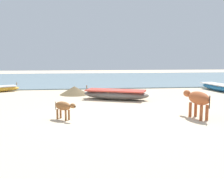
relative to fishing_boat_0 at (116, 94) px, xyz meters
The scene contains 7 objects.
ground 3.86m from the fishing_boat_0, 95.39° to the right, with size 80.00×80.00×0.00m, color beige.
sea_water 14.89m from the fishing_boat_0, 91.39° to the left, with size 60.00×20.00×0.08m, color slate.
fishing_boat_0 is the anchor object (origin of this frame).
fishing_boat_1 8.33m from the fishing_boat_0, 20.14° to the left, with size 1.35×3.96×0.68m.
cow_adult_rust 5.44m from the fishing_boat_0, 62.63° to the right, with size 0.67×1.58×1.04m.
calf_near_brown 5.11m from the fishing_boat_0, 120.10° to the right, with size 0.90×0.84×0.68m.
debris_pile_0 3.24m from the fishing_boat_0, 135.91° to the left, with size 1.86×1.86×0.54m, color brown.
Camera 1 is at (-1.55, -10.01, 2.27)m, focal length 40.66 mm.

